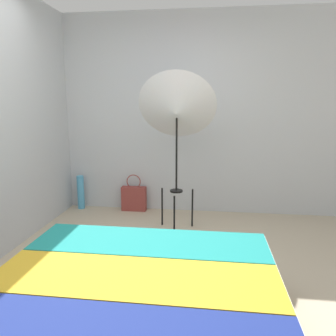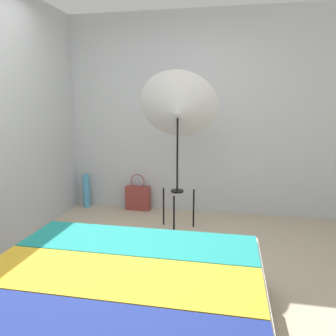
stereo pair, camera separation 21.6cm
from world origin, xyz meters
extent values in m
plane|color=tan|center=(0.00, 0.00, 0.00)|extent=(14.00, 14.00, 0.00)
cube|color=#B7BCC1|center=(0.00, 2.18, 1.30)|extent=(8.00, 0.05, 2.60)
cube|color=#B7BCC1|center=(-1.37, 1.00, 1.30)|extent=(0.05, 8.00, 2.60)
cube|color=white|center=(0.19, -0.73, 0.34)|extent=(1.72, 2.09, 0.18)
cube|color=gold|center=(0.19, -0.48, 0.45)|extent=(1.68, 0.49, 0.04)
cube|color=#197F7A|center=(0.19, 0.03, 0.45)|extent=(1.68, 0.49, 0.04)
cylinder|color=black|center=(0.24, 1.24, 0.23)|extent=(0.02, 0.02, 0.46)
cylinder|color=black|center=(0.06, 1.56, 0.23)|extent=(0.02, 0.02, 0.46)
cylinder|color=black|center=(0.42, 1.56, 0.23)|extent=(0.02, 0.02, 0.46)
cylinder|color=black|center=(0.24, 1.45, 0.46)|extent=(0.15, 0.15, 0.02)
cylinder|color=black|center=(0.24, 1.45, 0.92)|extent=(0.02, 0.02, 0.92)
cone|color=silver|center=(0.24, 1.45, 1.38)|extent=(0.88, 0.62, 0.82)
cube|color=brown|center=(-0.41, 2.05, 0.17)|extent=(0.33, 0.11, 0.33)
torus|color=brown|center=(-0.41, 2.05, 0.41)|extent=(0.20, 0.01, 0.20)
cylinder|color=#4CA3D1|center=(-1.16, 2.05, 0.23)|extent=(0.09, 0.09, 0.47)
camera|label=1|loc=(0.61, -2.17, 1.45)|focal=35.00mm
camera|label=2|loc=(0.82, -2.13, 1.45)|focal=35.00mm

